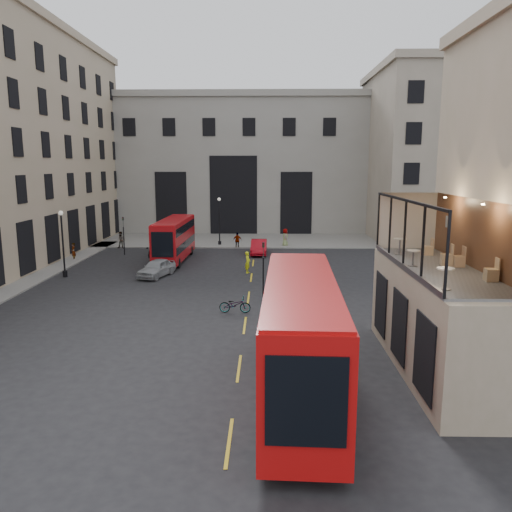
{
  "coord_description": "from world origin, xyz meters",
  "views": [
    {
      "loc": [
        -0.82,
        -20.86,
        8.92
      ],
      "look_at": [
        -1.48,
        11.3,
        3.0
      ],
      "focal_mm": 35.0,
      "sensor_mm": 36.0,
      "label": 1
    }
  ],
  "objects_px": {
    "street_lamp_a": "(63,248)",
    "cafe_chair_a": "(492,274)",
    "cafe_table_mid": "(413,256)",
    "pedestrian_e": "(73,252)",
    "car_a": "(157,268)",
    "cafe_table_near": "(445,275)",
    "pedestrian_a": "(121,240)",
    "pedestrian_c": "(237,240)",
    "cafe_table_far": "(400,244)",
    "pedestrian_b": "(157,246)",
    "street_lamp_b": "(219,224)",
    "car_b": "(259,247)",
    "bus_near": "(300,333)",
    "cafe_chair_b": "(459,260)",
    "cafe_chair_d": "(428,250)",
    "bus_far": "(174,238)",
    "bicycle": "(235,305)",
    "cafe_chair_c": "(447,259)",
    "pedestrian_d": "(285,238)",
    "traffic_light_far": "(123,231)",
    "traffic_light_near": "(263,263)",
    "cyclist": "(248,262)",
    "car_c": "(167,251)"
  },
  "relations": [
    {
      "from": "traffic_light_near",
      "to": "cafe_table_mid",
      "type": "relative_size",
      "value": 5.51
    },
    {
      "from": "pedestrian_b",
      "to": "street_lamp_a",
      "type": "bearing_deg",
      "value": -161.16
    },
    {
      "from": "car_b",
      "to": "cafe_table_far",
      "type": "bearing_deg",
      "value": -73.07
    },
    {
      "from": "street_lamp_b",
      "to": "cafe_chair_c",
      "type": "relative_size",
      "value": 5.64
    },
    {
      "from": "bicycle",
      "to": "cafe_table_mid",
      "type": "relative_size",
      "value": 2.77
    },
    {
      "from": "pedestrian_a",
      "to": "pedestrian_e",
      "type": "distance_m",
      "value": 7.29
    },
    {
      "from": "traffic_light_near",
      "to": "street_lamp_b",
      "type": "xyz_separation_m",
      "value": [
        -5.0,
        22.0,
        -0.03
      ]
    },
    {
      "from": "pedestrian_e",
      "to": "cafe_chair_d",
      "type": "relative_size",
      "value": 2.02
    },
    {
      "from": "cafe_chair_c",
      "to": "pedestrian_d",
      "type": "bearing_deg",
      "value": 99.84
    },
    {
      "from": "traffic_light_near",
      "to": "pedestrian_a",
      "type": "relative_size",
      "value": 2.08
    },
    {
      "from": "cafe_table_mid",
      "to": "cafe_chair_c",
      "type": "bearing_deg",
      "value": 5.25
    },
    {
      "from": "pedestrian_a",
      "to": "cafe_chair_a",
      "type": "height_order",
      "value": "cafe_chair_a"
    },
    {
      "from": "pedestrian_c",
      "to": "cafe_chair_d",
      "type": "height_order",
      "value": "cafe_chair_d"
    },
    {
      "from": "cafe_table_mid",
      "to": "pedestrian_e",
      "type": "bearing_deg",
      "value": 134.82
    },
    {
      "from": "car_a",
      "to": "street_lamp_a",
      "type": "bearing_deg",
      "value": -159.8
    },
    {
      "from": "car_a",
      "to": "cafe_table_near",
      "type": "height_order",
      "value": "cafe_table_near"
    },
    {
      "from": "street_lamp_a",
      "to": "cafe_chair_a",
      "type": "height_order",
      "value": "cafe_chair_a"
    },
    {
      "from": "pedestrian_a",
      "to": "cafe_chair_a",
      "type": "relative_size",
      "value": 2.06
    },
    {
      "from": "cafe_chair_b",
      "to": "pedestrian_c",
      "type": "bearing_deg",
      "value": 109.63
    },
    {
      "from": "pedestrian_a",
      "to": "pedestrian_e",
      "type": "xyz_separation_m",
      "value": [
        -2.59,
        -6.81,
        -0.09
      ]
    },
    {
      "from": "pedestrian_a",
      "to": "cafe_chair_b",
      "type": "distance_m",
      "value": 39.79
    },
    {
      "from": "bus_far",
      "to": "car_c",
      "type": "xyz_separation_m",
      "value": [
        -1.01,
        1.6,
        -1.53
      ]
    },
    {
      "from": "car_a",
      "to": "cafe_chair_b",
      "type": "height_order",
      "value": "cafe_chair_b"
    },
    {
      "from": "bus_near",
      "to": "pedestrian_b",
      "type": "xyz_separation_m",
      "value": [
        -12.37,
        31.57,
        -1.83
      ]
    },
    {
      "from": "bicycle",
      "to": "pedestrian_b",
      "type": "bearing_deg",
      "value": 26.73
    },
    {
      "from": "street_lamp_a",
      "to": "street_lamp_b",
      "type": "bearing_deg",
      "value": 55.49
    },
    {
      "from": "cafe_chair_d",
      "to": "pedestrian_c",
      "type": "bearing_deg",
      "value": 110.63
    },
    {
      "from": "car_b",
      "to": "bicycle",
      "type": "xyz_separation_m",
      "value": [
        -1.16,
        -20.18,
        -0.23
      ]
    },
    {
      "from": "traffic_light_near",
      "to": "cafe_table_mid",
      "type": "bearing_deg",
      "value": -60.7
    },
    {
      "from": "pedestrian_c",
      "to": "cafe_table_far",
      "type": "height_order",
      "value": "cafe_table_far"
    },
    {
      "from": "street_lamp_b",
      "to": "car_b",
      "type": "relative_size",
      "value": 1.19
    },
    {
      "from": "car_a",
      "to": "cafe_chair_d",
      "type": "height_order",
      "value": "cafe_chair_d"
    },
    {
      "from": "pedestrian_b",
      "to": "cafe_table_mid",
      "type": "xyz_separation_m",
      "value": [
        17.39,
        -28.43,
        4.26
      ]
    },
    {
      "from": "street_lamp_b",
      "to": "bus_far",
      "type": "bearing_deg",
      "value": -110.73
    },
    {
      "from": "pedestrian_b",
      "to": "cafe_table_far",
      "type": "relative_size",
      "value": 2.04
    },
    {
      "from": "bus_near",
      "to": "pedestrian_e",
      "type": "height_order",
      "value": "bus_near"
    },
    {
      "from": "car_c",
      "to": "cafe_table_near",
      "type": "xyz_separation_m",
      "value": [
        15.86,
        -30.34,
        4.44
      ]
    },
    {
      "from": "cyclist",
      "to": "cafe_chair_b",
      "type": "xyz_separation_m",
      "value": [
        9.8,
        -19.53,
        3.97
      ]
    },
    {
      "from": "car_a",
      "to": "cyclist",
      "type": "distance_m",
      "value": 7.45
    },
    {
      "from": "bus_near",
      "to": "pedestrian_d",
      "type": "xyz_separation_m",
      "value": [
        0.79,
        36.31,
        -1.64
      ]
    },
    {
      "from": "car_b",
      "to": "pedestrian_a",
      "type": "relative_size",
      "value": 2.44
    },
    {
      "from": "bus_near",
      "to": "cafe_table_far",
      "type": "relative_size",
      "value": 15.17
    },
    {
      "from": "car_b",
      "to": "pedestrian_c",
      "type": "xyz_separation_m",
      "value": [
        -2.37,
        3.49,
        0.13
      ]
    },
    {
      "from": "car_a",
      "to": "pedestrian_b",
      "type": "xyz_separation_m",
      "value": [
        -2.23,
        10.52,
        0.09
      ]
    },
    {
      "from": "street_lamp_b",
      "to": "bus_far",
      "type": "relative_size",
      "value": 0.54
    },
    {
      "from": "pedestrian_a",
      "to": "cafe_chair_d",
      "type": "xyz_separation_m",
      "value": [
        23.44,
        -28.8,
        3.94
      ]
    },
    {
      "from": "street_lamp_a",
      "to": "bus_near",
      "type": "bearing_deg",
      "value": -49.89
    },
    {
      "from": "bus_far",
      "to": "car_a",
      "type": "relative_size",
      "value": 2.39
    },
    {
      "from": "cafe_table_near",
      "to": "traffic_light_far",
      "type": "bearing_deg",
      "value": 122.83
    },
    {
      "from": "car_a",
      "to": "car_b",
      "type": "distance_m",
      "value": 13.14
    }
  ]
}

